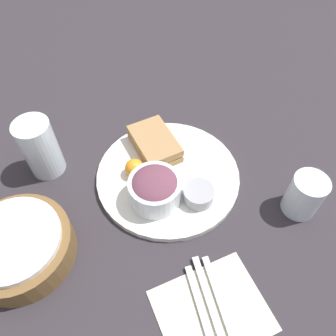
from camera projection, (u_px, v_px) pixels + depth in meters
ground_plane at (168, 177)px, 0.73m from camera, size 4.00×4.00×0.00m
plate at (168, 175)px, 0.73m from camera, size 0.31×0.31×0.01m
sandwich at (155, 144)px, 0.75m from camera, size 0.13×0.09×0.04m
salad_bowl at (155, 188)px, 0.65m from camera, size 0.11×0.11×0.07m
dressing_cup at (199, 195)px, 0.67m from camera, size 0.06×0.06×0.03m
orange_wedge at (134, 168)px, 0.71m from camera, size 0.04×0.04×0.04m
drink_glass at (40, 148)px, 0.70m from camera, size 0.08×0.08×0.14m
bread_basket at (19, 246)px, 0.60m from camera, size 0.20×0.20×0.07m
napkin at (212, 310)px, 0.56m from camera, size 0.15×0.18×0.00m
fork at (222, 307)px, 0.56m from camera, size 0.18×0.04×0.01m
knife at (212, 310)px, 0.56m from camera, size 0.19×0.04×0.01m
spoon at (202, 312)px, 0.55m from camera, size 0.16×0.04×0.01m
water_glass at (305, 195)px, 0.65m from camera, size 0.07×0.07×0.09m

